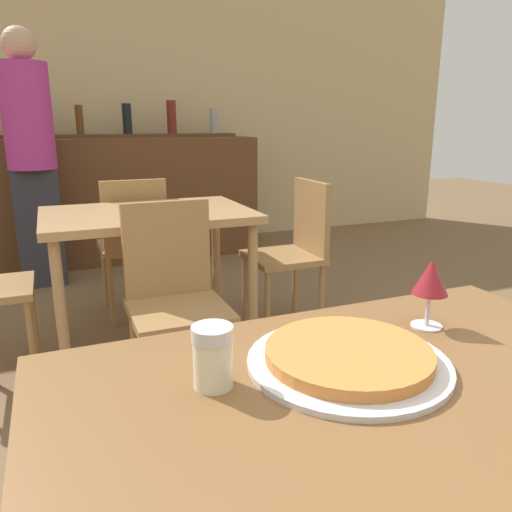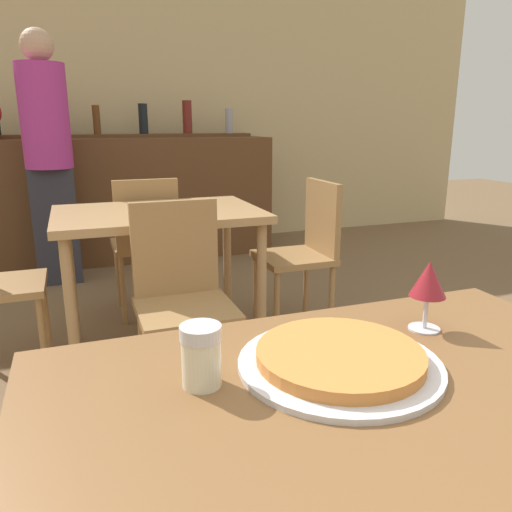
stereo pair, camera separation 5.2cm
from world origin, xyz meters
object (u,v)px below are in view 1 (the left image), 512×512
object	(u,v)px
chair_far_side_back	(134,238)
person_standing	(31,151)
chair_far_side_front	(174,291)
chair_far_side_right	(295,245)
cheese_shaker	(213,356)
pizza_tray	(349,357)
wine_glass	(431,279)

from	to	relation	value
chair_far_side_back	person_standing	xyz separation A→B (m)	(-0.55, 0.95, 0.49)
person_standing	chair_far_side_front	bearing A→B (deg)	-74.77
chair_far_side_right	person_standing	world-z (taller)	person_standing
chair_far_side_back	cheese_shaker	xyz separation A→B (m)	(-0.21, -2.31, 0.31)
chair_far_side_back	pizza_tray	distance (m)	2.35
chair_far_side_right	pizza_tray	size ratio (longest dim) A/B	2.30
chair_far_side_back	wine_glass	world-z (taller)	wine_glass
chair_far_side_front	cheese_shaker	size ratio (longest dim) A/B	7.90
chair_far_side_right	chair_far_side_front	bearing A→B (deg)	-57.80
chair_far_side_right	cheese_shaker	distance (m)	2.09
person_standing	chair_far_side_back	bearing A→B (deg)	-60.00
chair_far_side_front	wine_glass	bearing A→B (deg)	-74.98
chair_far_side_back	wine_glass	bearing A→B (deg)	98.01
chair_far_side_front	wine_glass	world-z (taller)	wine_glass
chair_far_side_front	wine_glass	size ratio (longest dim) A/B	5.61
chair_far_side_right	wine_glass	size ratio (longest dim) A/B	5.61
cheese_shaker	chair_far_side_right	bearing A→B (deg)	59.16
chair_far_side_back	cheese_shaker	size ratio (longest dim) A/B	7.90
chair_far_side_back	chair_far_side_front	bearing A→B (deg)	90.00
pizza_tray	cheese_shaker	distance (m)	0.27
chair_far_side_front	person_standing	world-z (taller)	person_standing
cheese_shaker	pizza_tray	bearing A→B (deg)	-5.13
chair_far_side_back	cheese_shaker	world-z (taller)	chair_far_side_back
cheese_shaker	person_standing	size ratio (longest dim) A/B	0.06
chair_far_side_front	chair_far_side_back	bearing A→B (deg)	90.00
chair_far_side_back	person_standing	distance (m)	1.20
chair_far_side_front	chair_far_side_right	size ratio (longest dim) A/B	1.00
chair_far_side_right	cheese_shaker	world-z (taller)	chair_far_side_right
chair_far_side_right	person_standing	bearing A→B (deg)	-136.76
pizza_tray	wine_glass	world-z (taller)	wine_glass
chair_far_side_back	chair_far_side_right	xyz separation A→B (m)	(0.85, -0.53, 0.00)
wine_glass	chair_far_side_right	bearing A→B (deg)	72.74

